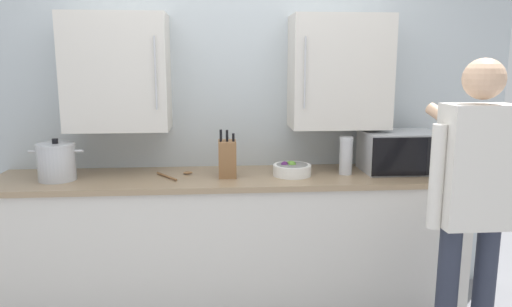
{
  "coord_description": "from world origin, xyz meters",
  "views": [
    {
      "loc": [
        -0.08,
        -2.08,
        1.62
      ],
      "look_at": [
        0.15,
        0.83,
        1.07
      ],
      "focal_mm": 33.34,
      "sensor_mm": 36.0,
      "label": 1
    }
  ],
  "objects_px": {
    "stock_pot": "(57,162)",
    "thermos_flask": "(346,155)",
    "person_figure": "(472,193)",
    "fruit_bowl": "(292,169)",
    "microwave_oven": "(397,152)",
    "knife_block": "(227,158)",
    "wooden_spoon": "(177,174)"
  },
  "relations": [
    {
      "from": "wooden_spoon",
      "to": "fruit_bowl",
      "type": "bearing_deg",
      "value": -3.45
    },
    {
      "from": "wooden_spoon",
      "to": "person_figure",
      "type": "distance_m",
      "value": 1.71
    },
    {
      "from": "microwave_oven",
      "to": "thermos_flask",
      "type": "distance_m",
      "value": 0.36
    },
    {
      "from": "wooden_spoon",
      "to": "knife_block",
      "type": "distance_m",
      "value": 0.34
    },
    {
      "from": "fruit_bowl",
      "to": "thermos_flask",
      "type": "height_order",
      "value": "thermos_flask"
    },
    {
      "from": "stock_pot",
      "to": "knife_block",
      "type": "bearing_deg",
      "value": 0.86
    },
    {
      "from": "microwave_oven",
      "to": "stock_pot",
      "type": "distance_m",
      "value": 2.16
    },
    {
      "from": "person_figure",
      "to": "thermos_flask",
      "type": "bearing_deg",
      "value": 121.99
    },
    {
      "from": "microwave_oven",
      "to": "wooden_spoon",
      "type": "distance_m",
      "value": 1.44
    },
    {
      "from": "fruit_bowl",
      "to": "knife_block",
      "type": "height_order",
      "value": "knife_block"
    },
    {
      "from": "wooden_spoon",
      "to": "stock_pot",
      "type": "xyz_separation_m",
      "value": [
        -0.72,
        -0.05,
        0.11
      ]
    },
    {
      "from": "wooden_spoon",
      "to": "stock_pot",
      "type": "bearing_deg",
      "value": -175.77
    },
    {
      "from": "microwave_oven",
      "to": "person_figure",
      "type": "bearing_deg",
      "value": -82.9
    },
    {
      "from": "microwave_oven",
      "to": "wooden_spoon",
      "type": "height_order",
      "value": "microwave_oven"
    },
    {
      "from": "stock_pot",
      "to": "knife_block",
      "type": "distance_m",
      "value": 1.04
    },
    {
      "from": "microwave_oven",
      "to": "thermos_flask",
      "type": "height_order",
      "value": "microwave_oven"
    },
    {
      "from": "stock_pot",
      "to": "thermos_flask",
      "type": "bearing_deg",
      "value": 0.53
    },
    {
      "from": "wooden_spoon",
      "to": "knife_block",
      "type": "xyz_separation_m",
      "value": [
        0.32,
        -0.04,
        0.11
      ]
    },
    {
      "from": "person_figure",
      "to": "fruit_bowl",
      "type": "bearing_deg",
      "value": 138.24
    },
    {
      "from": "stock_pot",
      "to": "thermos_flask",
      "type": "distance_m",
      "value": 1.8
    },
    {
      "from": "thermos_flask",
      "to": "wooden_spoon",
      "type": "bearing_deg",
      "value": 178.06
    },
    {
      "from": "microwave_oven",
      "to": "person_figure",
      "type": "xyz_separation_m",
      "value": [
        0.1,
        -0.78,
        -0.07
      ]
    },
    {
      "from": "fruit_bowl",
      "to": "wooden_spoon",
      "type": "height_order",
      "value": "fruit_bowl"
    },
    {
      "from": "wooden_spoon",
      "to": "knife_block",
      "type": "bearing_deg",
      "value": -6.71
    },
    {
      "from": "thermos_flask",
      "to": "knife_block",
      "type": "distance_m",
      "value": 0.76
    },
    {
      "from": "fruit_bowl",
      "to": "thermos_flask",
      "type": "xyz_separation_m",
      "value": [
        0.35,
        0.01,
        0.08
      ]
    },
    {
      "from": "fruit_bowl",
      "to": "knife_block",
      "type": "relative_size",
      "value": 0.8
    },
    {
      "from": "fruit_bowl",
      "to": "person_figure",
      "type": "relative_size",
      "value": 0.15
    },
    {
      "from": "stock_pot",
      "to": "fruit_bowl",
      "type": "bearing_deg",
      "value": 0.36
    },
    {
      "from": "wooden_spoon",
      "to": "knife_block",
      "type": "relative_size",
      "value": 0.79
    },
    {
      "from": "fruit_bowl",
      "to": "person_figure",
      "type": "bearing_deg",
      "value": -41.76
    },
    {
      "from": "microwave_oven",
      "to": "stock_pot",
      "type": "xyz_separation_m",
      "value": [
        -2.15,
        -0.07,
        -0.02
      ]
    }
  ]
}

